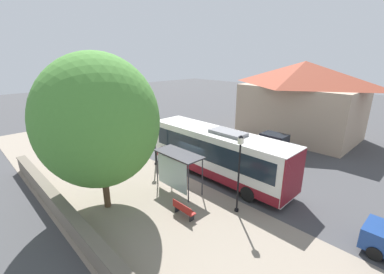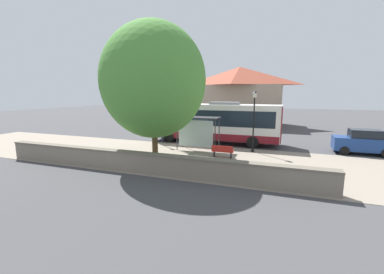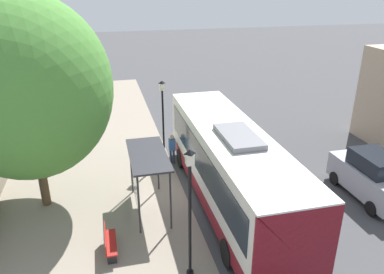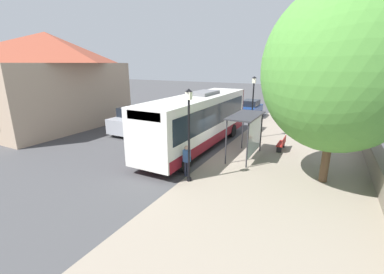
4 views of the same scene
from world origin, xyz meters
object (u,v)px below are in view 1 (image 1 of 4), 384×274
bus (218,152)px  street_lamp_near (239,168)px  bus_shelter (177,161)px  bench (183,209)px  pedestrian (162,154)px  street_lamp_far (155,134)px  parked_car_far_lane (273,146)px  shade_tree (98,121)px

bus → street_lamp_near: (-2.63, -3.75, 0.83)m
bus_shelter → bench: size_ratio=2.26×
bus → pedestrian: 4.94m
bus → street_lamp_far: size_ratio=2.57×
street_lamp_near → street_lamp_far: 8.76m
bus → parked_car_far_lane: (6.48, -0.87, -0.90)m
bus → street_lamp_near: size_ratio=2.47×
pedestrian → parked_car_far_lane: 9.76m
pedestrian → bench: bearing=-118.7°
bench → street_lamp_near: (2.57, -1.77, 2.29)m
bus_shelter → bench: bus_shelter is taller
bench → street_lamp_far: size_ratio=0.34×
bench → bus: bearing=20.8°
bus_shelter → bench: (-1.67, -2.46, -1.70)m
street_lamp_near → parked_car_far_lane: (9.11, 2.88, -1.72)m
street_lamp_near → bench: bearing=145.4°
pedestrian → shade_tree: 7.97m
parked_car_far_lane → bus: bearing=172.4°
pedestrian → bus: bearing=-70.4°
street_lamp_near → parked_car_far_lane: size_ratio=1.14×
street_lamp_near → shade_tree: bearing=132.1°
bus → shade_tree: shade_tree is taller
bus → bus_shelter: 3.58m
bench → street_lamp_near: size_ratio=0.33×
bus_shelter → shade_tree: bearing=160.8°
pedestrian → street_lamp_far: (-0.36, 0.43, 1.69)m
shade_tree → street_lamp_far: bearing=27.5°
bus → pedestrian: (-1.62, 4.56, -0.96)m
bus → street_lamp_near: street_lamp_near is taller
pedestrian → street_lamp_far: 1.78m
parked_car_far_lane → pedestrian: bearing=146.2°
pedestrian → parked_car_far_lane: size_ratio=0.40×
street_lamp_near → parked_car_far_lane: street_lamp_near is taller
bus_shelter → parked_car_far_lane: size_ratio=0.84×
pedestrian → bench: pedestrian is taller
shade_tree → bus: bearing=-14.1°
bus_shelter → street_lamp_far: 4.79m
street_lamp_far → pedestrian: bearing=-49.5°
bus → bus_shelter: size_ratio=3.36×
pedestrian → shade_tree: bearing=-157.2°
shade_tree → parked_car_far_lane: 15.17m
bus_shelter → street_lamp_far: bearing=71.0°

